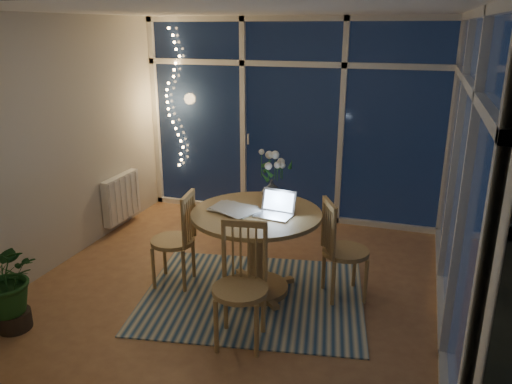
% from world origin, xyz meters
% --- Properties ---
extents(floor, '(4.00, 4.00, 0.00)m').
position_xyz_m(floor, '(0.00, 0.00, 0.00)').
color(floor, '#8F5C3E').
rests_on(floor, ground).
extents(ceiling, '(4.00, 4.00, 0.00)m').
position_xyz_m(ceiling, '(0.00, 0.00, 2.60)').
color(ceiling, silver).
rests_on(ceiling, wall_back).
extents(wall_back, '(4.00, 0.04, 2.60)m').
position_xyz_m(wall_back, '(0.00, 2.00, 1.30)').
color(wall_back, beige).
rests_on(wall_back, floor).
extents(wall_front, '(4.00, 0.04, 2.60)m').
position_xyz_m(wall_front, '(0.00, -2.00, 1.30)').
color(wall_front, beige).
rests_on(wall_front, floor).
extents(wall_left, '(0.04, 4.00, 2.60)m').
position_xyz_m(wall_left, '(-2.00, 0.00, 1.30)').
color(wall_left, beige).
rests_on(wall_left, floor).
extents(wall_right, '(0.04, 4.00, 2.60)m').
position_xyz_m(wall_right, '(2.00, 0.00, 1.30)').
color(wall_right, beige).
rests_on(wall_right, floor).
extents(window_wall_back, '(4.00, 0.10, 2.60)m').
position_xyz_m(window_wall_back, '(0.00, 1.96, 1.30)').
color(window_wall_back, white).
rests_on(window_wall_back, floor).
extents(window_wall_right, '(0.10, 4.00, 2.60)m').
position_xyz_m(window_wall_right, '(1.96, 0.00, 1.30)').
color(window_wall_right, white).
rests_on(window_wall_right, floor).
extents(radiator, '(0.10, 0.70, 0.58)m').
position_xyz_m(radiator, '(-1.94, 0.90, 0.40)').
color(radiator, white).
rests_on(radiator, wall_left).
extents(fairy_lights, '(0.24, 0.10, 1.85)m').
position_xyz_m(fairy_lights, '(-1.65, 1.88, 1.52)').
color(fairy_lights, '#FFB966').
rests_on(fairy_lights, window_wall_back).
extents(garden_patio, '(12.00, 6.00, 0.10)m').
position_xyz_m(garden_patio, '(0.50, 5.00, -0.06)').
color(garden_patio, black).
rests_on(garden_patio, ground).
extents(garden_fence, '(11.00, 0.08, 1.80)m').
position_xyz_m(garden_fence, '(0.00, 5.50, 0.90)').
color(garden_fence, '#332012').
rests_on(garden_fence, ground).
extents(neighbour_roof, '(7.00, 3.00, 2.20)m').
position_xyz_m(neighbour_roof, '(0.30, 8.50, 2.20)').
color(neighbour_roof, '#303239').
rests_on(neighbour_roof, ground).
extents(garden_shrubs, '(0.90, 0.90, 0.90)m').
position_xyz_m(garden_shrubs, '(-0.80, 3.40, 0.45)').
color(garden_shrubs, black).
rests_on(garden_shrubs, ground).
extents(rug, '(2.34, 2.01, 0.01)m').
position_xyz_m(rug, '(0.22, -0.24, 0.01)').
color(rug, beige).
rests_on(rug, floor).
extents(dining_table, '(1.41, 1.41, 0.83)m').
position_xyz_m(dining_table, '(0.22, -0.14, 0.42)').
color(dining_table, '#9F7B48').
rests_on(dining_table, floor).
extents(chair_left, '(0.51, 0.51, 0.98)m').
position_xyz_m(chair_left, '(-0.61, -0.25, 0.49)').
color(chair_left, '#9F7B48').
rests_on(chair_left, floor).
extents(chair_right, '(0.62, 0.62, 0.99)m').
position_xyz_m(chair_right, '(1.04, 0.04, 0.49)').
color(chair_right, '#9F7B48').
rests_on(chair_right, floor).
extents(chair_front, '(0.54, 0.54, 1.02)m').
position_xyz_m(chair_front, '(0.36, -0.97, 0.51)').
color(chair_front, '#9F7B48').
rests_on(chair_front, floor).
extents(laptop, '(0.36, 0.32, 0.24)m').
position_xyz_m(laptop, '(0.40, -0.20, 0.95)').
color(laptop, silver).
rests_on(laptop, dining_table).
extents(flower_vase, '(0.23, 0.23, 0.21)m').
position_xyz_m(flower_vase, '(0.26, 0.23, 0.94)').
color(flower_vase, silver).
rests_on(flower_vase, dining_table).
extents(bowl, '(0.18, 0.18, 0.04)m').
position_xyz_m(bowl, '(0.49, -0.03, 0.85)').
color(bowl, silver).
rests_on(bowl, dining_table).
extents(newspapers, '(0.46, 0.39, 0.02)m').
position_xyz_m(newspapers, '(-0.01, -0.17, 0.84)').
color(newspapers, beige).
rests_on(newspapers, dining_table).
extents(phone, '(0.12, 0.08, 0.01)m').
position_xyz_m(phone, '(0.32, -0.23, 0.84)').
color(phone, black).
rests_on(phone, dining_table).
extents(potted_plant, '(0.67, 0.63, 0.76)m').
position_xyz_m(potted_plant, '(-1.55, -1.39, 0.38)').
color(potted_plant, '#1B4E1E').
rests_on(potted_plant, floor).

